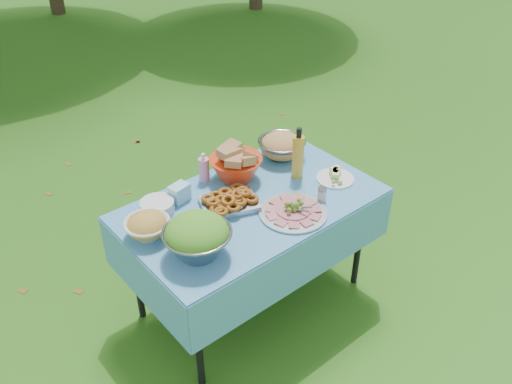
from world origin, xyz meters
TOP-DOWN VIEW (x-y plane):
  - ground at (0.00, 0.00)m, footprint 80.00×80.00m
  - picnic_table at (0.00, 0.00)m, footprint 1.46×0.86m
  - salad_bowl at (-0.49, -0.17)m, footprint 0.39×0.39m
  - pasta_bowl_white at (-0.60, 0.11)m, footprint 0.25×0.25m
  - plate_stack at (-0.45, 0.27)m, footprint 0.20×0.20m
  - wipes_box at (-0.30, 0.28)m, footprint 0.12×0.10m
  - sanitizer_bottle at (-0.07, 0.36)m, footprint 0.08×0.08m
  - bread_bowl at (0.09, 0.26)m, footprint 0.41×0.41m
  - pasta_bowl_steel at (0.47, 0.27)m, footprint 0.38×0.38m
  - fried_tray at (-0.12, 0.04)m, footprint 0.37×0.31m
  - charcuterie_platter at (0.11, -0.23)m, footprint 0.43×0.43m
  - oil_bottle at (0.39, 0.04)m, footprint 0.09×0.09m
  - cheese_plate at (0.54, -0.14)m, footprint 0.26×0.26m
  - shaker at (0.32, -0.24)m, footprint 0.06×0.06m

SIDE VIEW (x-z plane):
  - ground at x=0.00m, z-range 0.00..0.00m
  - picnic_table at x=0.00m, z-range 0.00..0.76m
  - plate_stack at x=-0.45m, z-range 0.76..0.82m
  - cheese_plate at x=0.54m, z-range 0.76..0.82m
  - fried_tray at x=-0.12m, z-range 0.76..0.83m
  - shaker at x=0.32m, z-range 0.76..0.84m
  - charcuterie_platter at x=0.11m, z-range 0.76..0.85m
  - wipes_box at x=-0.30m, z-range 0.76..0.86m
  - pasta_bowl_white at x=-0.60m, z-range 0.76..0.89m
  - pasta_bowl_steel at x=0.47m, z-range 0.76..0.92m
  - sanitizer_bottle at x=-0.07m, z-range 0.76..0.94m
  - bread_bowl at x=0.09m, z-range 0.76..0.97m
  - salad_bowl at x=-0.49m, z-range 0.76..0.99m
  - oil_bottle at x=0.39m, z-range 0.76..1.09m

